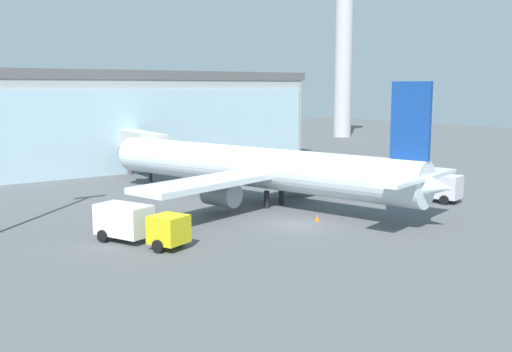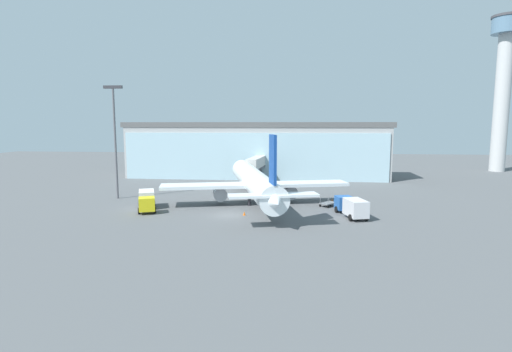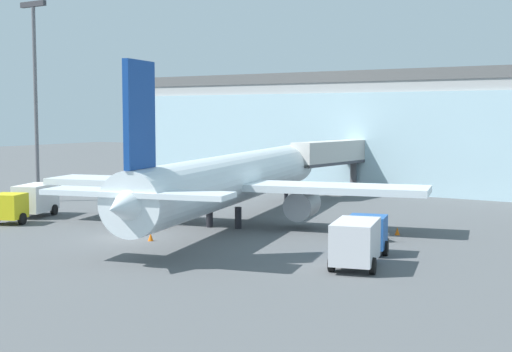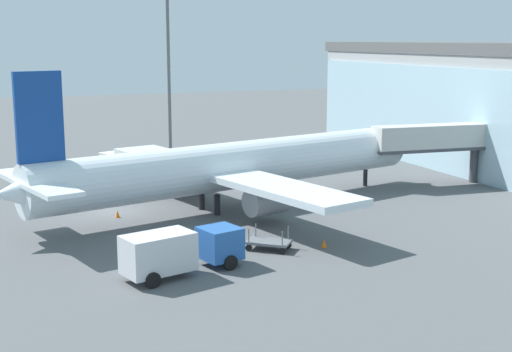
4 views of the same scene
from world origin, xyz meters
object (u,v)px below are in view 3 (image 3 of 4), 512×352
at_px(fuel_truck, 359,238).
at_px(baggage_cart, 365,234).
at_px(jet_bridge, 333,154).
at_px(airplane, 233,179).
at_px(apron_light_mast, 35,84).
at_px(catering_truck, 27,201).
at_px(safety_cone_wingtip, 397,231).
at_px(safety_cone_nose, 151,237).

relative_size(fuel_truck, baggage_cart, 2.40).
xyz_separation_m(jet_bridge, airplane, (1.74, -20.76, -0.85)).
height_order(apron_light_mast, catering_truck, apron_light_mast).
distance_m(fuel_truck, safety_cone_wingtip, 10.55).
relative_size(fuel_truck, safety_cone_wingtip, 13.85).
bearing_deg(jet_bridge, catering_truck, 158.76).
relative_size(jet_bridge, catering_truck, 1.57).
bearing_deg(airplane, apron_light_mast, 72.12).
bearing_deg(jet_bridge, airplane, -169.92).
distance_m(safety_cone_nose, safety_cone_wingtip, 17.08).
relative_size(jet_bridge, apron_light_mast, 0.63).
distance_m(apron_light_mast, baggage_cart, 37.23).
bearing_deg(apron_light_mast, safety_cone_nose, -24.58).
distance_m(airplane, safety_cone_nose, 9.67).
height_order(jet_bridge, catering_truck, jet_bridge).
height_order(apron_light_mast, safety_cone_nose, apron_light_mast).
height_order(catering_truck, safety_cone_wingtip, catering_truck).
bearing_deg(baggage_cart, jet_bridge, -108.90).
bearing_deg(apron_light_mast, baggage_cart, -5.24).
bearing_deg(airplane, fuel_truck, -134.87).
distance_m(apron_light_mast, fuel_truck, 40.58).
bearing_deg(fuel_truck, apron_light_mast, 60.59).
distance_m(fuel_truck, safety_cone_nose, 14.85).
bearing_deg(apron_light_mast, jet_bridge, 41.07).
xyz_separation_m(apron_light_mast, airplane, (23.80, -1.53, -7.82)).
xyz_separation_m(airplane, safety_cone_nose, (-0.51, -9.12, -3.16)).
height_order(jet_bridge, safety_cone_nose, jet_bridge).
height_order(fuel_truck, baggage_cart, fuel_truck).
xyz_separation_m(apron_light_mast, safety_cone_nose, (23.29, -10.65, -10.99)).
relative_size(catering_truck, safety_cone_wingtip, 13.82).
height_order(safety_cone_nose, safety_cone_wingtip, same).
relative_size(apron_light_mast, safety_cone_nose, 34.58).
distance_m(jet_bridge, fuel_truck, 33.46).
bearing_deg(catering_truck, apron_light_mast, -155.90).
height_order(jet_bridge, baggage_cart, jet_bridge).
relative_size(jet_bridge, safety_cone_nose, 21.64).
bearing_deg(safety_cone_wingtip, baggage_cart, -103.89).
xyz_separation_m(safety_cone_nose, safety_cone_wingtip, (13.08, 10.98, 0.00)).
xyz_separation_m(jet_bridge, safety_cone_nose, (1.23, -29.88, -4.02)).
bearing_deg(safety_cone_nose, catering_truck, 170.94).
distance_m(airplane, baggage_cart, 12.18).
relative_size(airplane, safety_cone_nose, 69.39).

